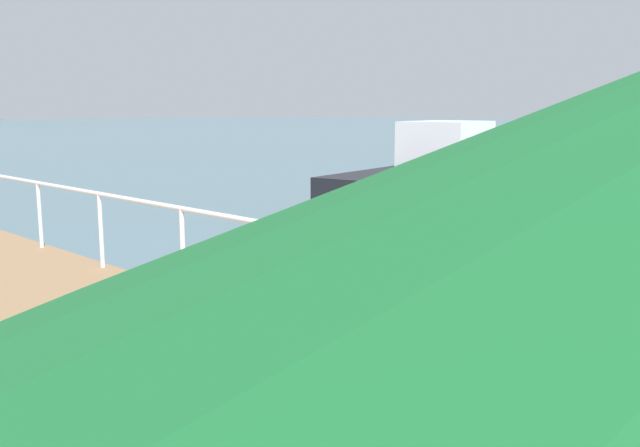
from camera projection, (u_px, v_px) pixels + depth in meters
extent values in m
plane|color=slate|center=(83.00, 216.00, 16.76)|extent=(300.00, 300.00, 0.00)
cylinder|color=white|center=(473.00, 326.00, 5.39)|extent=(0.06, 0.06, 1.05)
cylinder|color=white|center=(298.00, 281.00, 6.78)|extent=(0.06, 0.06, 1.05)
cylinder|color=white|center=(183.00, 252.00, 8.17)|extent=(0.06, 0.06, 1.05)
cylinder|color=white|center=(101.00, 231.00, 9.56)|extent=(0.06, 0.06, 1.05)
cylinder|color=white|center=(40.00, 215.00, 10.95)|extent=(0.06, 0.06, 1.05)
cylinder|color=white|center=(234.00, 218.00, 7.39)|extent=(0.06, 26.12, 0.06)
cylinder|color=brown|center=(547.00, 177.00, 14.88)|extent=(0.30, 0.30, 2.29)
cylinder|color=brown|center=(547.00, 217.00, 8.79)|extent=(0.35, 0.35, 2.47)
cube|color=black|center=(425.00, 193.00, 16.70)|extent=(6.93, 3.30, 1.17)
cube|color=white|center=(446.00, 143.00, 17.44)|extent=(2.55, 2.11, 1.13)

